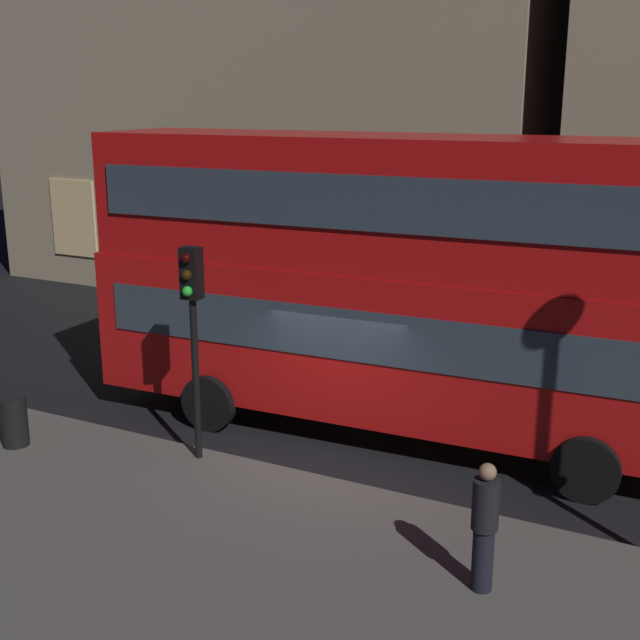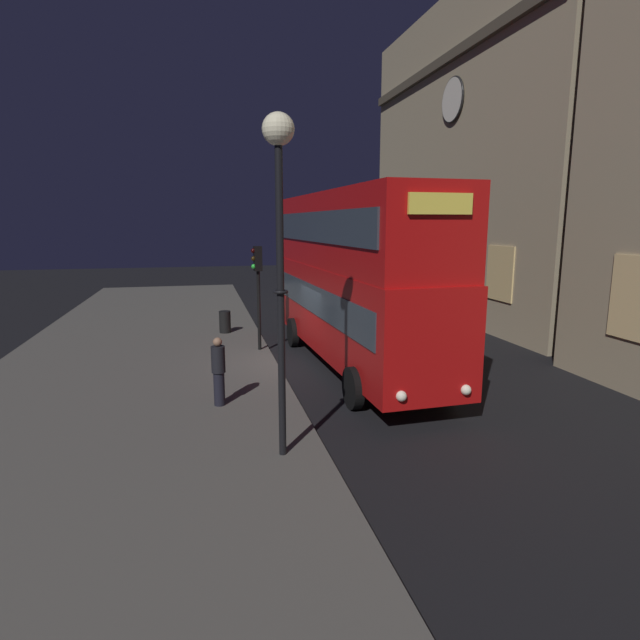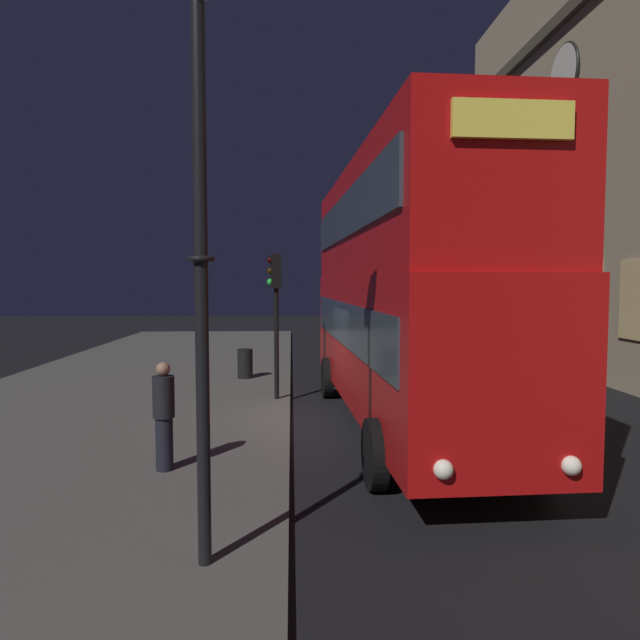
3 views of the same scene
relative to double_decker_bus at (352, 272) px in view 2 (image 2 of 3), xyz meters
The scene contains 8 objects.
ground_plane 3.44m from the double_decker_bus, 104.53° to the right, with size 80.00×80.00×0.00m, color black.
sidewalk_slab 7.46m from the double_decker_bus, 93.33° to the right, with size 44.00×8.88×0.12m, color #4C4944.
building_with_clock 14.59m from the double_decker_bus, 126.79° to the left, with size 17.66×8.59×14.99m.
double_decker_bus is the anchor object (origin of this frame).
traffic_light_near_kerb 3.59m from the double_decker_bus, 130.26° to the right, with size 0.34×0.37×3.66m.
street_lamp 7.27m from the double_decker_bus, 27.61° to the right, with size 0.57×0.57×6.34m.
pedestrian 5.74m from the double_decker_bus, 54.11° to the right, with size 0.34×0.34×1.72m.
litter_bin 7.12m from the double_decker_bus, 145.65° to the right, with size 0.47×0.47×0.90m, color black.
Camera 2 is at (15.91, -3.15, 4.57)m, focal length 28.79 mm.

